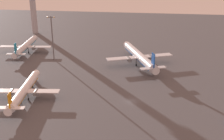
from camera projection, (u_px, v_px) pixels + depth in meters
ground_plane at (132, 101)px, 114.56m from camera, size 416.00×416.00×0.00m
airplane_taxiway_distant at (24, 90)px, 115.72m from camera, size 29.06×37.24×9.55m
airplane_terminal_side at (139, 56)px, 153.70m from camera, size 35.33×44.78×12.04m
airplane_far_stand at (26, 46)px, 174.15m from camera, size 31.39×40.25×10.32m
apron_light_east at (52, 35)px, 157.37m from camera, size 4.80×0.90×24.80m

